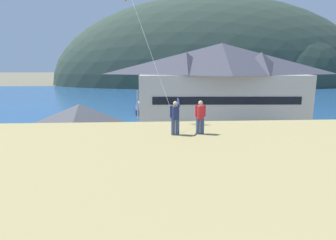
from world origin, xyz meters
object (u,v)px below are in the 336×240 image
moored_boat_wharfside (141,109)px  storage_shed_near_lot (81,134)px  parked_car_front_row_end (176,163)px  parking_light_pole (138,113)px  parked_car_mid_row_center (133,142)px  person_companion (200,116)px  parked_car_mid_row_far (35,147)px  person_kite_flyer (175,117)px  parked_car_front_row_silver (191,145)px  wharf_dock (159,109)px  harbor_lodge (221,82)px  parked_car_mid_row_near (273,144)px

moored_boat_wharfside → storage_shed_near_lot: bearing=-98.9°
parked_car_front_row_end → parking_light_pole: size_ratio=0.70×
storage_shed_near_lot → parked_car_front_row_end: storage_shed_near_lot is taller
storage_shed_near_lot → moored_boat_wharfside: (4.54, 29.05, -2.28)m
parked_car_mid_row_center → person_companion: bearing=-73.6°
parked_car_mid_row_far → person_kite_flyer: person_kite_flyer is taller
parked_car_front_row_end → person_companion: 10.26m
moored_boat_wharfside → person_kite_flyer: size_ratio=4.01×
parked_car_mid_row_center → person_companion: 17.05m
parked_car_front_row_silver → parked_car_mid_row_center: 6.24m
wharf_dock → parking_light_pole: size_ratio=1.90×
storage_shed_near_lot → wharf_dock: size_ratio=0.56×
harbor_lodge → parked_car_front_row_end: (-8.84, -21.22, -5.55)m
parked_car_front_row_silver → parked_car_front_row_end: same height
storage_shed_near_lot → parked_car_front_row_end: 9.16m
moored_boat_wharfside → person_companion: (4.42, -40.47, 5.97)m
moored_boat_wharfside → parking_light_pole: (0.36, -22.06, 2.98)m
parked_car_mid_row_center → parked_car_mid_row_far: 9.75m
storage_shed_near_lot → parked_car_front_row_silver: storage_shed_near_lot is taller
person_kite_flyer → parked_car_mid_row_center: bearing=101.8°
person_kite_flyer → storage_shed_near_lot: bearing=123.6°
parked_car_mid_row_center → parked_car_mid_row_far: size_ratio=0.98×
parked_car_mid_row_center → person_kite_flyer: (3.25, -15.54, 5.65)m
parking_light_pole → person_companion: size_ratio=3.54×
harbor_lodge → moored_boat_wharfside: harbor_lodge is taller
wharf_dock → parked_car_mid_row_near: parked_car_mid_row_near is taller
person_companion → parked_car_mid_row_near: bearing=53.6°
wharf_dock → parked_car_front_row_silver: 27.91m
parked_car_front_row_end → person_kite_flyer: person_kite_flyer is taller
harbor_lodge → wharf_dock: size_ratio=2.27×
parked_car_front_row_silver → person_kite_flyer: bearing=-101.3°
parking_light_pole → parked_car_mid_row_center: bearing=-99.3°
parked_car_mid_row_far → parked_car_front_row_end: size_ratio=1.00×
parked_car_mid_row_center → parked_car_mid_row_far: (-9.65, -1.37, 0.00)m
person_companion → moored_boat_wharfside: bearing=96.2°
parked_car_mid_row_near → parked_car_mid_row_center: (-14.67, 1.74, 0.00)m
storage_shed_near_lot → parked_car_front_row_silver: (10.51, 2.72, -1.94)m
moored_boat_wharfside → parked_car_front_row_silver: bearing=-77.2°
parked_car_mid_row_near → person_companion: 17.94m
harbor_lodge → wharf_dock: harbor_lodge is taller
parked_car_front_row_silver → wharf_dock: bearing=95.1°
parked_car_front_row_silver → parked_car_front_row_end: bearing=-110.0°
moored_boat_wharfside → person_kite_flyer: person_kite_flyer is taller
parked_car_mid_row_center → harbor_lodge: bearing=48.0°
parking_light_pole → person_kite_flyer: size_ratio=3.32×
storage_shed_near_lot → parked_car_mid_row_far: bearing=153.3°
person_companion → parking_light_pole: bearing=102.4°
wharf_dock → parked_car_front_row_silver: parked_car_front_row_silver is taller
parked_car_front_row_silver → parked_car_mid_row_center: bearing=168.0°
parked_car_mid_row_center → parked_car_front_row_end: (4.07, -6.88, 0.00)m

